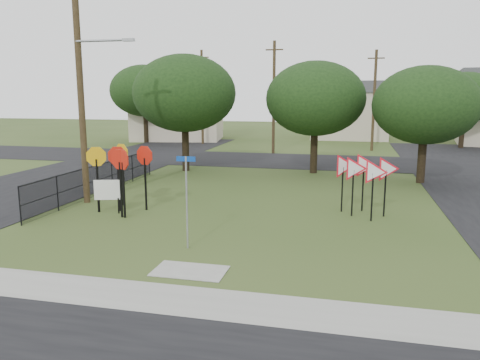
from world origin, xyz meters
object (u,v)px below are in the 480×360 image
street_name_sign (187,196)px  info_board (108,191)px  stop_sign_cluster (121,164)px  yield_sign_cluster (364,171)px

street_name_sign → info_board: street_name_sign is taller
stop_sign_cluster → yield_sign_cluster: 9.77m
yield_sign_cluster → info_board: bearing=-168.8°
stop_sign_cluster → info_board: size_ratio=1.99×
street_name_sign → yield_sign_cluster: 7.76m
street_name_sign → stop_sign_cluster: 5.64m
street_name_sign → stop_sign_cluster: (-4.18, 3.78, 0.32)m
street_name_sign → info_board: 5.91m
street_name_sign → info_board: size_ratio=2.14×
yield_sign_cluster → info_board: size_ratio=1.93×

